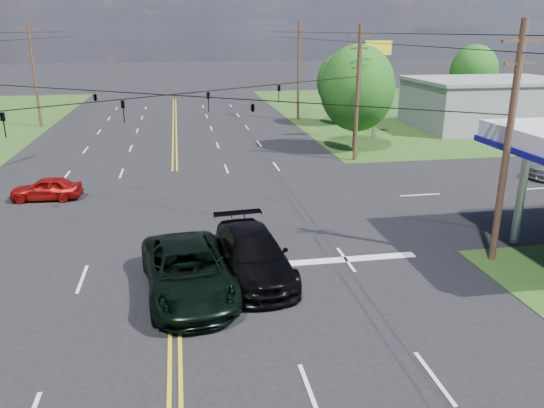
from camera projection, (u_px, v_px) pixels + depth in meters
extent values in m
plane|color=black|center=(175.00, 208.00, 28.34)|extent=(280.00, 280.00, 0.00)
cube|color=#2B4616|center=(468.00, 109.00, 64.02)|extent=(46.00, 48.00, 0.03)
cube|color=silver|center=(299.00, 263.00, 21.67)|extent=(10.00, 0.50, 0.02)
cube|color=gray|center=(487.00, 105.00, 51.29)|extent=(14.00, 10.00, 4.40)
cylinder|color=#A5A5AA|center=(521.00, 193.00, 23.05)|extent=(0.36, 0.36, 4.65)
cylinder|color=#3E261A|center=(507.00, 147.00, 20.57)|extent=(0.28, 0.28, 9.50)
cube|color=#3E261A|center=(522.00, 41.00, 19.33)|extent=(1.60, 0.12, 0.12)
cube|color=#3E261A|center=(519.00, 64.00, 19.58)|extent=(1.20, 0.10, 0.10)
cylinder|color=#3E261A|center=(357.00, 95.00, 37.41)|extent=(0.28, 0.28, 9.50)
cube|color=#3E261A|center=(360.00, 36.00, 36.18)|extent=(1.60, 0.12, 0.12)
cube|color=#3E261A|center=(360.00, 48.00, 36.43)|extent=(1.20, 0.10, 0.10)
cylinder|color=#3E261A|center=(34.00, 75.00, 50.86)|extent=(0.28, 0.28, 10.00)
cube|color=#3E261A|center=(28.00, 29.00, 49.55)|extent=(1.60, 0.12, 0.12)
cube|color=#3E261A|center=(29.00, 38.00, 49.80)|extent=(1.20, 0.10, 0.10)
cylinder|color=#3E261A|center=(299.00, 71.00, 55.12)|extent=(0.28, 0.28, 10.00)
cube|color=#3E261A|center=(299.00, 29.00, 53.81)|extent=(1.60, 0.12, 0.12)
cube|color=#3E261A|center=(299.00, 37.00, 54.06)|extent=(1.20, 0.10, 0.10)
imported|color=black|center=(4.00, 125.00, 21.37)|extent=(0.17, 0.21, 1.05)
imported|color=black|center=(123.00, 112.00, 24.96)|extent=(0.17, 0.21, 1.05)
imported|color=black|center=(208.00, 102.00, 28.34)|extent=(0.17, 0.21, 1.05)
imported|color=black|center=(279.00, 94.00, 31.93)|extent=(0.17, 0.21, 1.05)
imported|color=black|center=(95.00, 96.00, 28.45)|extent=(1.24, 0.26, 0.50)
imported|color=black|center=(253.00, 106.00, 24.68)|extent=(1.24, 0.26, 0.50)
cylinder|color=black|center=(435.00, 34.00, 25.82)|extent=(0.04, 100.00, 0.04)
cylinder|color=black|center=(433.00, 47.00, 26.01)|extent=(0.04, 100.00, 0.04)
cylinder|color=#3E261A|center=(355.00, 130.00, 41.35)|extent=(0.36, 0.36, 3.30)
ellipsoid|color=#204913|center=(357.00, 88.00, 40.35)|extent=(5.70, 5.70, 6.60)
cylinder|color=#3E261A|center=(341.00, 111.00, 53.06)|extent=(0.36, 0.36, 2.86)
ellipsoid|color=#204913|center=(342.00, 82.00, 52.19)|extent=(4.94, 4.94, 5.72)
cylinder|color=#3E261A|center=(471.00, 99.00, 61.51)|extent=(0.36, 0.36, 3.08)
ellipsoid|color=#204913|center=(474.00, 72.00, 60.57)|extent=(5.32, 5.32, 6.16)
imported|color=black|center=(188.00, 271.00, 18.91)|extent=(3.65, 6.69, 1.78)
imported|color=black|center=(253.00, 255.00, 20.34)|extent=(3.00, 6.24, 1.75)
imported|color=maroon|center=(46.00, 188.00, 29.65)|extent=(3.89, 1.74, 1.30)
cylinder|color=#A5A5AA|center=(375.00, 92.00, 44.63)|extent=(0.20, 0.20, 8.31)
cube|color=#FFFC1A|center=(378.00, 48.00, 43.52)|extent=(2.29, 0.28, 1.14)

